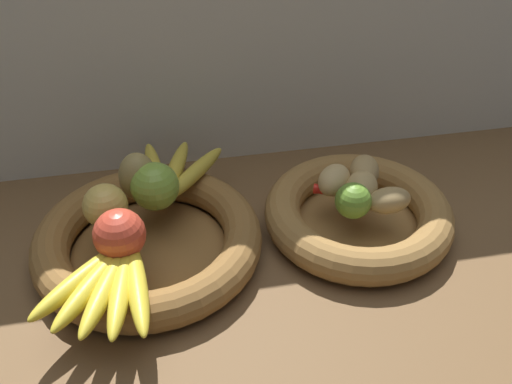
{
  "coord_description": "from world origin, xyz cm",
  "views": [
    {
      "loc": [
        -14.61,
        -65.98,
        63.66
      ],
      "look_at": [
        -1.18,
        3.52,
        9.9
      ],
      "focal_mm": 40.64,
      "sensor_mm": 36.0,
      "label": 1
    }
  ],
  "objects_px": {
    "fruit_bowl_left": "(148,241)",
    "apple_green_back": "(155,186)",
    "apple_red_front": "(120,234)",
    "lime_near": "(354,202)",
    "banana_bunch_back": "(174,173)",
    "apple_golden_left": "(105,206)",
    "chili_pepper": "(359,194)",
    "potato_back": "(364,171)",
    "potato_small": "(388,199)",
    "potato_oblong": "(334,180)",
    "potato_large": "(362,187)",
    "banana_bunch_front": "(109,282)",
    "pear_brown": "(138,177)",
    "fruit_bowl_right": "(358,214)"
  },
  "relations": [
    {
      "from": "fruit_bowl_left",
      "to": "banana_bunch_back",
      "type": "relative_size",
      "value": 1.91
    },
    {
      "from": "fruit_bowl_right",
      "to": "potato_back",
      "type": "height_order",
      "value": "potato_back"
    },
    {
      "from": "potato_large",
      "to": "lime_near",
      "type": "height_order",
      "value": "lime_near"
    },
    {
      "from": "pear_brown",
      "to": "banana_bunch_back",
      "type": "distance_m",
      "value": 0.08
    },
    {
      "from": "apple_red_front",
      "to": "chili_pepper",
      "type": "bearing_deg",
      "value": 9.21
    },
    {
      "from": "potato_back",
      "to": "potato_oblong",
      "type": "bearing_deg",
      "value": -164.05
    },
    {
      "from": "fruit_bowl_left",
      "to": "apple_green_back",
      "type": "height_order",
      "value": "apple_green_back"
    },
    {
      "from": "potato_back",
      "to": "apple_red_front",
      "type": "bearing_deg",
      "value": -165.63
    },
    {
      "from": "apple_red_front",
      "to": "lime_near",
      "type": "xyz_separation_m",
      "value": [
        0.35,
        0.02,
        -0.01
      ]
    },
    {
      "from": "fruit_bowl_right",
      "to": "potato_large",
      "type": "xyz_separation_m",
      "value": [
        0.0,
        0.0,
        0.06
      ]
    },
    {
      "from": "pear_brown",
      "to": "banana_bunch_front",
      "type": "bearing_deg",
      "value": -103.46
    },
    {
      "from": "apple_red_front",
      "to": "potato_oblong",
      "type": "height_order",
      "value": "apple_red_front"
    },
    {
      "from": "pear_brown",
      "to": "lime_near",
      "type": "distance_m",
      "value": 0.34
    },
    {
      "from": "potato_large",
      "to": "potato_small",
      "type": "height_order",
      "value": "potato_large"
    },
    {
      "from": "banana_bunch_back",
      "to": "chili_pepper",
      "type": "height_order",
      "value": "banana_bunch_back"
    },
    {
      "from": "banana_bunch_front",
      "to": "chili_pepper",
      "type": "height_order",
      "value": "banana_bunch_front"
    },
    {
      "from": "apple_golden_left",
      "to": "apple_red_front",
      "type": "relative_size",
      "value": 0.91
    },
    {
      "from": "banana_bunch_back",
      "to": "potato_oblong",
      "type": "bearing_deg",
      "value": -18.58
    },
    {
      "from": "banana_bunch_front",
      "to": "banana_bunch_back",
      "type": "bearing_deg",
      "value": 66.14
    },
    {
      "from": "apple_green_back",
      "to": "banana_bunch_front",
      "type": "bearing_deg",
      "value": -112.85
    },
    {
      "from": "apple_golden_left",
      "to": "chili_pepper",
      "type": "xyz_separation_m",
      "value": [
        0.4,
        -0.01,
        -0.03
      ]
    },
    {
      "from": "fruit_bowl_left",
      "to": "fruit_bowl_right",
      "type": "distance_m",
      "value": 0.34
    },
    {
      "from": "banana_bunch_front",
      "to": "chili_pepper",
      "type": "relative_size",
      "value": 1.34
    },
    {
      "from": "fruit_bowl_left",
      "to": "potato_back",
      "type": "xyz_separation_m",
      "value": [
        0.36,
        0.04,
        0.05
      ]
    },
    {
      "from": "apple_golden_left",
      "to": "apple_red_front",
      "type": "bearing_deg",
      "value": -74.12
    },
    {
      "from": "chili_pepper",
      "to": "apple_green_back",
      "type": "bearing_deg",
      "value": -164.79
    },
    {
      "from": "lime_near",
      "to": "fruit_bowl_right",
      "type": "bearing_deg",
      "value": 56.31
    },
    {
      "from": "apple_golden_left",
      "to": "potato_back",
      "type": "xyz_separation_m",
      "value": [
        0.42,
        0.03,
        -0.01
      ]
    },
    {
      "from": "banana_bunch_back",
      "to": "lime_near",
      "type": "xyz_separation_m",
      "value": [
        0.26,
        -0.15,
        0.02
      ]
    },
    {
      "from": "pear_brown",
      "to": "banana_bunch_back",
      "type": "relative_size",
      "value": 0.44
    },
    {
      "from": "fruit_bowl_left",
      "to": "banana_bunch_back",
      "type": "xyz_separation_m",
      "value": [
        0.05,
        0.11,
        0.04
      ]
    },
    {
      "from": "apple_green_back",
      "to": "potato_back",
      "type": "height_order",
      "value": "apple_green_back"
    },
    {
      "from": "fruit_bowl_left",
      "to": "potato_back",
      "type": "distance_m",
      "value": 0.37
    },
    {
      "from": "pear_brown",
      "to": "potato_oblong",
      "type": "xyz_separation_m",
      "value": [
        0.31,
        -0.04,
        -0.02
      ]
    },
    {
      "from": "fruit_bowl_right",
      "to": "banana_bunch_front",
      "type": "distance_m",
      "value": 0.42
    },
    {
      "from": "apple_golden_left",
      "to": "banana_bunch_front",
      "type": "height_order",
      "value": "apple_golden_left"
    },
    {
      "from": "pear_brown",
      "to": "potato_large",
      "type": "height_order",
      "value": "pear_brown"
    },
    {
      "from": "apple_golden_left",
      "to": "potato_large",
      "type": "relative_size",
      "value": 1.05
    },
    {
      "from": "banana_bunch_front",
      "to": "potato_large",
      "type": "distance_m",
      "value": 0.42
    },
    {
      "from": "apple_red_front",
      "to": "potato_small",
      "type": "height_order",
      "value": "apple_red_front"
    },
    {
      "from": "potato_oblong",
      "to": "apple_golden_left",
      "type": "bearing_deg",
      "value": -178.16
    },
    {
      "from": "apple_green_back",
      "to": "potato_small",
      "type": "height_order",
      "value": "apple_green_back"
    },
    {
      "from": "apple_green_back",
      "to": "lime_near",
      "type": "relative_size",
      "value": 1.34
    },
    {
      "from": "potato_large",
      "to": "apple_red_front",
      "type": "bearing_deg",
      "value": -171.39
    },
    {
      "from": "fruit_bowl_left",
      "to": "fruit_bowl_right",
      "type": "bearing_deg",
      "value": 0.0
    },
    {
      "from": "pear_brown",
      "to": "potato_back",
      "type": "distance_m",
      "value": 0.37
    },
    {
      "from": "chili_pepper",
      "to": "fruit_bowl_left",
      "type": "bearing_deg",
      "value": -156.59
    },
    {
      "from": "potato_back",
      "to": "potato_oblong",
      "type": "distance_m",
      "value": 0.06
    },
    {
      "from": "apple_golden_left",
      "to": "potato_small",
      "type": "height_order",
      "value": "apple_golden_left"
    },
    {
      "from": "apple_green_back",
      "to": "chili_pepper",
      "type": "height_order",
      "value": "apple_green_back"
    }
  ]
}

